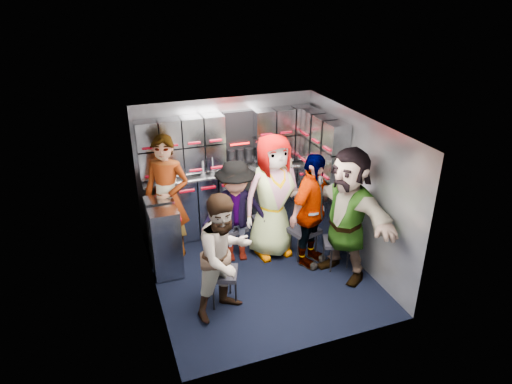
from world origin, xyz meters
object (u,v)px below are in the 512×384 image
object	(u,v)px
attendant_standing	(167,198)
jump_seat_near_right	(336,243)
attendant_arc_c	(273,197)
attendant_arc_e	(346,214)
jump_seat_mid_right	(304,232)
attendant_arc_b	(236,212)
attendant_arc_d	(311,211)
jump_seat_center	(268,222)
jump_seat_mid_left	(233,230)
jump_seat_near_left	(222,275)
attendant_arc_a	(225,256)

from	to	relation	value
attendant_standing	jump_seat_near_right	bearing A→B (deg)	4.58
attendant_arc_c	attendant_arc_e	bearing A→B (deg)	-52.88
jump_seat_mid_right	attendant_arc_e	size ratio (longest dim) A/B	0.26
jump_seat_near_right	attendant_arc_e	xyz separation A→B (m)	(0.00, -0.18, 0.54)
attendant_arc_b	attendant_arc_d	size ratio (longest dim) A/B	0.91
jump_seat_center	attendant_arc_b	bearing A→B (deg)	-164.11
jump_seat_near_right	jump_seat_center	bearing A→B (deg)	130.75
attendant_arc_e	attendant_arc_d	bearing A→B (deg)	-161.45
attendant_arc_b	attendant_arc_c	xyz separation A→B (m)	(0.54, -0.03, 0.16)
jump_seat_near_right	attendant_standing	world-z (taller)	attendant_standing
jump_seat_center	attendant_arc_d	distance (m)	0.83
attendant_standing	attendant_arc_b	distance (m)	0.98
jump_seat_mid_left	attendant_arc_d	world-z (taller)	attendant_arc_d
attendant_standing	attendant_arc_e	distance (m)	2.46
jump_seat_center	attendant_arc_e	distance (m)	1.31
jump_seat_mid_left	attendant_arc_c	xyz separation A→B (m)	(0.54, -0.21, 0.53)
jump_seat_mid_right	attendant_arc_c	bearing A→B (deg)	147.29
jump_seat_near_left	jump_seat_near_right	bearing A→B (deg)	7.00
jump_seat_center	attendant_arc_b	world-z (taller)	attendant_arc_b
attendant_arc_a	attendant_arc_b	distance (m)	1.15
attendant_arc_c	attendant_arc_b	bearing A→B (deg)	173.52
jump_seat_near_left	attendant_arc_b	world-z (taller)	attendant_arc_b
jump_seat_mid_left	attendant_arc_b	distance (m)	0.42
jump_seat_near_left	attendant_arc_b	distance (m)	1.05
attendant_arc_b	attendant_arc_e	xyz separation A→B (m)	(1.24, -0.84, 0.16)
jump_seat_center	jump_seat_mid_right	distance (m)	0.58
jump_seat_mid_left	attendant_arc_a	size ratio (longest dim) A/B	0.28
attendant_arc_a	jump_seat_center	bearing A→B (deg)	27.24
jump_seat_center	jump_seat_near_right	xyz separation A→B (m)	(0.70, -0.81, -0.05)
attendant_arc_c	jump_seat_near_right	bearing A→B (deg)	-45.75
jump_seat_near_left	jump_seat_mid_right	world-z (taller)	jump_seat_mid_right
attendant_arc_b	attendant_arc_c	world-z (taller)	attendant_arc_c
jump_seat_mid_right	jump_seat_near_left	bearing A→B (deg)	-156.92
jump_seat_mid_left	attendant_standing	world-z (taller)	attendant_standing
jump_seat_center	attendant_arc_a	distance (m)	1.61
attendant_standing	attendant_arc_d	world-z (taller)	attendant_standing
attendant_arc_a	jump_seat_mid_left	bearing A→B (deg)	46.29
attendant_standing	attendant_arc_e	xyz separation A→B (m)	(2.10, -1.29, 0.01)
attendant_arc_c	jump_seat_mid_right	bearing A→B (deg)	-36.33
jump_seat_near_left	attendant_arc_e	bearing A→B (deg)	1.00
attendant_arc_d	jump_seat_near_right	bearing A→B (deg)	-66.56
jump_seat_near_left	attendant_standing	world-z (taller)	attendant_standing
attendant_arc_d	jump_seat_center	bearing A→B (deg)	89.16
jump_seat_near_left	attendant_arc_a	world-z (taller)	attendant_arc_a
jump_seat_near_left	attendant_standing	bearing A→B (deg)	106.53
attendant_standing	attendant_arc_a	size ratio (longest dim) A/B	1.16
jump_seat_mid_right	attendant_standing	bearing A→B (deg)	158.02
attendant_arc_e	attendant_arc_c	bearing A→B (deg)	-159.85
attendant_arc_a	attendant_arc_b	bearing A→B (deg)	43.10
jump_seat_mid_left	jump_seat_center	distance (m)	0.54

